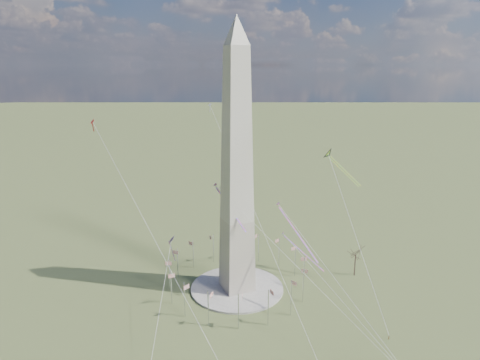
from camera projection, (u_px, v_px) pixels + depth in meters
name	position (u px, v px, depth m)	size (l,w,h in m)	color
ground	(237.00, 289.00, 166.65)	(2000.00, 2000.00, 0.00)	#495329
plaza	(237.00, 288.00, 166.55)	(36.00, 36.00, 0.80)	#B6AFA7
washington_monument	(237.00, 170.00, 154.18)	(15.56, 15.56, 100.00)	#C0B4A1
flagpole_ring	(237.00, 272.00, 164.76)	(54.40, 54.40, 13.00)	silver
tree_near	(356.00, 253.00, 175.01)	(8.06, 8.06, 14.10)	#4F3830
person_east	(389.00, 337.00, 135.73)	(0.54, 0.35, 1.48)	gray
kite_delta_black	(330.00, 156.00, 172.21)	(10.34, 16.41, 13.56)	black
kite_diamond_purple	(172.00, 242.00, 161.60)	(2.92, 3.74, 10.91)	#361769
kite_streamer_left	(291.00, 223.00, 153.61)	(4.89, 22.95, 15.82)	#FF282C
kite_streamer_mid	(226.00, 201.00, 157.73)	(5.40, 19.93, 13.83)	#FF282C
kite_streamer_right	(297.00, 247.00, 178.69)	(11.83, 17.00, 13.47)	#FF282C
kite_small_red	(93.00, 123.00, 164.07)	(1.30, 2.13, 4.88)	red
kite_small_white	(210.00, 106.00, 197.48)	(1.21, 1.57, 4.04)	silver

